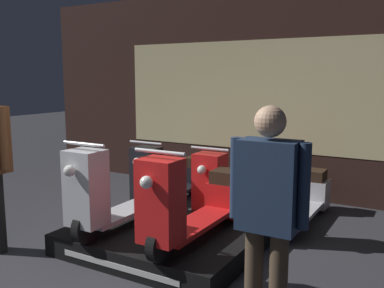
% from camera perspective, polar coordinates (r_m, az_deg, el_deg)
% --- Properties ---
extents(ground_plane, '(30.00, 30.00, 0.00)m').
position_cam_1_polar(ground_plane, '(4.13, -13.63, -17.76)').
color(ground_plane, '#2D2D33').
extents(shop_wall_back, '(8.13, 0.09, 3.20)m').
position_cam_1_polar(shop_wall_back, '(6.84, 7.82, 6.84)').
color(shop_wall_back, '#331E19').
rests_on(shop_wall_back, ground_plane).
extents(display_platform, '(1.93, 1.48, 0.23)m').
position_cam_1_polar(display_platform, '(4.70, -4.00, -12.61)').
color(display_platform, black).
rests_on(display_platform, ground_plane).
extents(scooter_display_left, '(0.50, 1.75, 1.00)m').
position_cam_1_polar(scooter_display_left, '(4.73, -8.96, -6.24)').
color(scooter_display_left, black).
rests_on(scooter_display_left, display_platform).
extents(scooter_display_right, '(0.50, 1.75, 1.00)m').
position_cam_1_polar(scooter_display_right, '(4.26, 0.26, -7.85)').
color(scooter_display_right, black).
rests_on(scooter_display_right, display_platform).
extents(scooter_backrow_0, '(0.50, 1.75, 1.00)m').
position_cam_1_polar(scooter_backrow_0, '(6.25, -2.91, -4.58)').
color(scooter_backrow_0, black).
rests_on(scooter_backrow_0, ground_plane).
extents(scooter_backrow_1, '(0.50, 1.75, 1.00)m').
position_cam_1_polar(scooter_backrow_1, '(5.80, 5.05, -5.67)').
color(scooter_backrow_1, black).
rests_on(scooter_backrow_1, ground_plane).
extents(scooter_backrow_2, '(0.50, 1.75, 1.00)m').
position_cam_1_polar(scooter_backrow_2, '(5.48, 14.16, -6.77)').
color(scooter_backrow_2, black).
rests_on(scooter_backrow_2, ground_plane).
extents(person_right_browsing, '(0.57, 0.23, 1.65)m').
position_cam_1_polar(person_right_browsing, '(3.00, 10.08, -8.11)').
color(person_right_browsing, '#473828').
rests_on(person_right_browsing, ground_plane).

